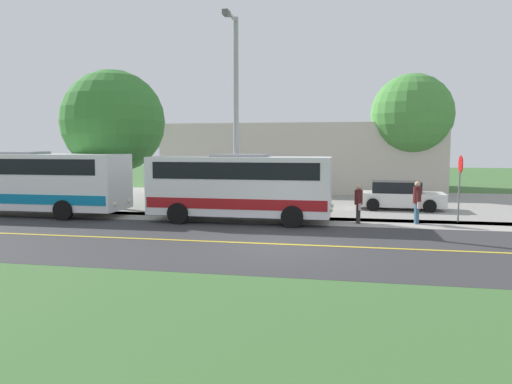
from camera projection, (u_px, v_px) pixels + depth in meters
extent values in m
plane|color=#3D6633|center=(280.00, 244.00, 15.92)|extent=(120.00, 120.00, 0.00)
cube|color=#333335|center=(280.00, 244.00, 15.92)|extent=(8.00, 100.00, 0.01)
cube|color=#9E9991|center=(296.00, 220.00, 21.01)|extent=(2.40, 100.00, 0.01)
cube|color=gray|center=(361.00, 203.00, 27.48)|extent=(14.00, 36.00, 0.01)
cube|color=gold|center=(280.00, 244.00, 15.92)|extent=(0.16, 100.00, 0.00)
cube|color=white|center=(240.00, 185.00, 20.59)|extent=(2.35, 7.79, 2.46)
cube|color=maroon|center=(240.00, 201.00, 20.66)|extent=(2.39, 7.63, 0.44)
cube|color=black|center=(240.00, 170.00, 20.52)|extent=(2.39, 7.01, 0.70)
cube|color=gray|center=(240.00, 155.00, 20.46)|extent=(1.41, 2.34, 0.12)
cylinder|color=black|center=(298.00, 209.00, 21.40)|extent=(0.25, 0.90, 0.90)
cylinder|color=black|center=(292.00, 217.00, 19.10)|extent=(0.25, 0.90, 0.90)
cylinder|color=black|center=(195.00, 206.00, 22.30)|extent=(0.25, 0.90, 0.90)
cylinder|color=black|center=(178.00, 213.00, 20.00)|extent=(0.25, 0.90, 0.90)
sphere|color=#F2EACC|center=(331.00, 206.00, 20.57)|extent=(0.20, 0.20, 0.20)
sphere|color=#F2EACC|center=(330.00, 210.00, 19.31)|extent=(0.20, 0.20, 0.20)
cube|color=white|center=(11.00, 181.00, 22.75)|extent=(2.45, 11.37, 2.55)
cube|color=#0C72A5|center=(11.00, 196.00, 22.82)|extent=(2.49, 11.14, 0.44)
cube|color=black|center=(10.00, 165.00, 22.68)|extent=(2.49, 10.23, 0.70)
cube|color=gray|center=(9.00, 153.00, 22.62)|extent=(1.47, 3.41, 0.12)
cylinder|color=black|center=(92.00, 204.00, 23.40)|extent=(0.25, 0.90, 0.90)
cylinder|color=black|center=(63.00, 210.00, 21.01)|extent=(0.25, 0.90, 0.90)
sphere|color=#F2EACC|center=(128.00, 201.00, 22.43)|extent=(0.20, 0.20, 0.20)
sphere|color=#F2EACC|center=(115.00, 204.00, 21.11)|extent=(0.20, 0.20, 0.20)
cylinder|color=#335972|center=(416.00, 213.00, 20.18)|extent=(0.18, 0.18, 0.87)
cylinder|color=#335972|center=(417.00, 214.00, 19.98)|extent=(0.18, 0.18, 0.87)
cylinder|color=#4C1919|center=(417.00, 195.00, 20.00)|extent=(0.34, 0.34, 0.69)
sphere|color=tan|center=(418.00, 184.00, 19.96)|extent=(0.24, 0.24, 0.24)
cylinder|color=#4C1919|center=(417.00, 194.00, 20.18)|extent=(0.29, 0.10, 0.62)
cube|color=beige|center=(417.00, 204.00, 20.28)|extent=(0.20, 0.12, 0.28)
cylinder|color=#4C1919|center=(418.00, 195.00, 19.82)|extent=(0.29, 0.10, 0.62)
cube|color=beige|center=(419.00, 205.00, 19.78)|extent=(0.20, 0.12, 0.28)
cylinder|color=#262628|center=(358.00, 214.00, 20.34)|extent=(0.18, 0.18, 0.80)
cylinder|color=#262628|center=(358.00, 214.00, 20.14)|extent=(0.18, 0.18, 0.80)
cylinder|color=#4C1919|center=(359.00, 197.00, 20.17)|extent=(0.34, 0.34, 0.63)
sphere|color=tan|center=(359.00, 187.00, 20.13)|extent=(0.22, 0.22, 0.22)
cylinder|color=#4C1919|center=(359.00, 196.00, 20.34)|extent=(0.27, 0.10, 0.57)
cube|color=white|center=(359.00, 205.00, 20.45)|extent=(0.20, 0.12, 0.28)
cylinder|color=#4C1919|center=(359.00, 197.00, 19.99)|extent=(0.27, 0.10, 0.57)
cube|color=beige|center=(360.00, 207.00, 19.94)|extent=(0.20, 0.12, 0.28)
cylinder|color=slate|center=(459.00, 197.00, 20.48)|extent=(0.07, 0.07, 2.20)
cylinder|color=red|center=(461.00, 164.00, 20.34)|extent=(0.76, 0.03, 0.76)
cylinder|color=#9E9EA3|center=(236.00, 120.00, 20.88)|extent=(0.24, 0.24, 8.81)
cylinder|color=#9E9EA3|center=(231.00, 16.00, 19.69)|extent=(1.60, 0.14, 0.14)
cube|color=#59595B|center=(226.00, 13.00, 18.91)|extent=(0.50, 0.24, 0.20)
cube|color=white|center=(400.00, 199.00, 24.64)|extent=(1.94, 4.46, 0.70)
cube|color=black|center=(396.00, 187.00, 24.63)|extent=(1.61, 2.47, 0.57)
cylinder|color=black|center=(425.00, 202.00, 25.24)|extent=(0.24, 0.65, 0.64)
cylinder|color=black|center=(430.00, 206.00, 23.49)|extent=(0.24, 0.65, 0.64)
cylinder|color=black|center=(372.00, 201.00, 25.84)|extent=(0.24, 0.65, 0.64)
cylinder|color=black|center=(373.00, 205.00, 24.09)|extent=(0.24, 0.65, 0.64)
cylinder|color=brown|center=(115.00, 184.00, 24.86)|extent=(0.36, 0.36, 2.55)
sphere|color=#387A33|center=(113.00, 122.00, 24.54)|extent=(5.28, 5.28, 5.28)
cylinder|color=#4C3826|center=(410.00, 170.00, 31.59)|extent=(0.36, 0.36, 3.32)
sphere|color=#478C3D|center=(412.00, 115.00, 31.23)|extent=(5.33, 5.33, 5.33)
cube|color=beige|center=(303.00, 157.00, 36.83)|extent=(10.00, 19.52, 4.84)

